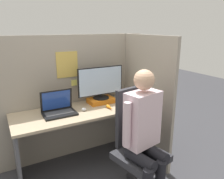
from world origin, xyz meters
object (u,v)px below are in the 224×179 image
(laptop, at_px, (59,109))
(office_chair, at_px, (137,141))
(paper_box, at_px, (101,100))
(stapler, at_px, (130,98))
(person, at_px, (145,129))
(carrot_toy, at_px, (110,107))
(monitor, at_px, (101,82))

(laptop, relative_size, office_chair, 0.33)
(paper_box, height_order, stapler, paper_box)
(stapler, relative_size, person, 0.11)
(laptop, xyz_separation_m, stapler, (1.00, 0.03, -0.03))
(laptop, distance_m, office_chair, 0.95)
(paper_box, distance_m, person, 0.94)
(stapler, relative_size, office_chair, 0.13)
(carrot_toy, xyz_separation_m, office_chair, (0.05, -0.50, -0.22))
(monitor, xyz_separation_m, carrot_toy, (-0.01, -0.27, -0.25))
(laptop, xyz_separation_m, carrot_toy, (0.58, -0.16, -0.03))
(monitor, bearing_deg, laptop, -169.49)
(monitor, distance_m, laptop, 0.64)
(paper_box, distance_m, stapler, 0.42)
(laptop, height_order, stapler, laptop)
(paper_box, xyz_separation_m, stapler, (0.41, -0.08, -0.01))
(laptop, xyz_separation_m, person, (0.60, -0.83, -0.03))
(stapler, xyz_separation_m, carrot_toy, (-0.42, -0.19, -0.00))
(paper_box, height_order, carrot_toy, paper_box)
(office_chair, bearing_deg, stapler, 61.75)
(monitor, bearing_deg, paper_box, -90.00)
(stapler, bearing_deg, carrot_toy, -155.94)
(office_chair, bearing_deg, paper_box, 92.79)
(office_chair, height_order, person, person)
(paper_box, distance_m, laptop, 0.60)
(laptop, relative_size, person, 0.28)
(paper_box, xyz_separation_m, laptop, (-0.59, -0.11, 0.02))
(paper_box, height_order, office_chair, office_chair)
(monitor, xyz_separation_m, laptop, (-0.59, -0.11, -0.22))
(laptop, bearing_deg, stapler, 1.67)
(carrot_toy, bearing_deg, laptop, 164.58)
(paper_box, xyz_separation_m, person, (0.00, -0.94, -0.01))
(laptop, bearing_deg, paper_box, 10.25)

